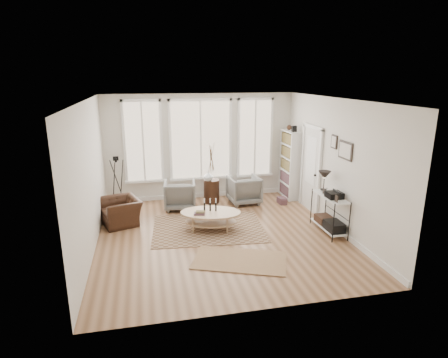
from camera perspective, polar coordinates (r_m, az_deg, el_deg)
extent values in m
plane|color=#9C714F|center=(8.23, -0.49, -8.58)|extent=(5.50, 5.50, 0.00)
plane|color=white|center=(7.53, -0.54, 12.00)|extent=(5.50, 5.50, 0.00)
cube|color=silver|center=(10.40, -3.58, 4.91)|extent=(5.20, 0.04, 2.90)
cube|color=silver|center=(5.22, 5.62, -6.08)|extent=(5.20, 0.04, 2.90)
cube|color=silver|center=(7.68, -19.87, 0.16)|extent=(0.04, 5.50, 2.90)
cube|color=silver|center=(8.65, 16.63, 2.09)|extent=(0.04, 5.50, 2.90)
cube|color=white|center=(10.74, -3.45, -2.41)|extent=(5.10, 0.04, 0.12)
cube|color=white|center=(9.05, 15.86, -6.50)|extent=(0.03, 5.40, 0.12)
cube|color=tan|center=(10.35, -3.58, 5.98)|extent=(1.60, 0.03, 2.10)
cube|color=tan|center=(10.24, -12.23, 5.55)|extent=(0.90, 0.03, 2.10)
cube|color=tan|center=(10.68, 4.71, 6.26)|extent=(0.90, 0.03, 2.10)
cube|color=white|center=(10.33, -3.57, 5.96)|extent=(1.74, 0.06, 2.24)
cube|color=white|center=(10.22, -12.23, 5.53)|extent=(1.04, 0.06, 2.24)
cube|color=white|center=(10.67, 4.74, 6.24)|extent=(1.04, 0.06, 2.24)
cube|color=white|center=(10.54, -3.45, 0.14)|extent=(4.10, 0.12, 0.06)
cube|color=silver|center=(9.72, 13.12, 1.36)|extent=(0.04, 0.88, 2.10)
cube|color=white|center=(9.66, 13.11, 2.79)|extent=(0.01, 0.55, 1.20)
cube|color=white|center=(9.29, 14.30, 0.62)|extent=(0.06, 0.08, 2.18)
cube|color=white|center=(10.15, 11.89, 2.02)|extent=(0.06, 0.08, 2.18)
cube|color=white|center=(9.51, 13.44, 7.73)|extent=(0.06, 1.06, 0.08)
sphere|color=black|center=(9.43, 13.70, 0.56)|extent=(0.06, 0.06, 0.06)
cube|color=white|center=(10.27, 10.80, 1.67)|extent=(0.30, 0.03, 1.90)
cube|color=white|center=(11.01, 9.17, 2.68)|extent=(0.30, 0.03, 1.90)
cube|color=white|center=(10.70, 10.70, 2.23)|extent=(0.02, 0.85, 1.90)
cube|color=white|center=(10.64, 9.96, 2.19)|extent=(0.30, 0.81, 1.90)
cube|color=brown|center=(10.64, 9.96, 2.19)|extent=(0.24, 0.75, 1.76)
cube|color=black|center=(10.27, 10.64, 7.53)|extent=(0.12, 0.10, 0.16)
sphere|color=#341D12|center=(10.60, 9.91, 7.75)|extent=(0.14, 0.14, 0.14)
cube|color=white|center=(8.69, 15.60, -6.99)|extent=(0.37, 1.07, 0.03)
cube|color=white|center=(8.45, 15.95, -2.60)|extent=(0.37, 1.07, 0.02)
cylinder|color=black|center=(8.07, 16.35, -6.50)|extent=(0.02, 0.02, 0.85)
cylinder|color=black|center=(8.24, 18.57, -6.22)|extent=(0.02, 0.02, 0.85)
cylinder|color=black|center=(8.95, 13.17, -4.07)|extent=(0.02, 0.02, 0.85)
cylinder|color=black|center=(9.10, 15.23, -3.87)|extent=(0.02, 0.02, 0.85)
cylinder|color=black|center=(8.73, 14.91, -1.56)|extent=(0.14, 0.14, 0.02)
cylinder|color=black|center=(8.69, 14.98, -0.68)|extent=(0.02, 0.02, 0.30)
cone|color=black|center=(8.64, 15.07, 0.59)|extent=(0.28, 0.28, 0.18)
cube|color=black|center=(8.30, 16.47, -2.35)|extent=(0.32, 0.30, 0.13)
cube|color=black|center=(8.45, 16.44, -6.91)|extent=(0.32, 0.45, 0.20)
cube|color=#341D12|center=(8.84, 14.99, -5.93)|extent=(0.32, 0.40, 0.16)
cube|color=black|center=(8.03, 16.75, -2.91)|extent=(0.02, 0.10, 0.14)
cube|color=black|center=(8.49, 15.02, -1.86)|extent=(0.02, 0.10, 0.12)
cube|color=black|center=(8.22, 18.04, 4.15)|extent=(0.03, 0.52, 0.38)
cube|color=white|center=(8.21, 17.95, 4.15)|extent=(0.01, 0.44, 0.30)
cube|color=black|center=(8.63, 16.45, 5.47)|extent=(0.03, 0.24, 0.30)
cube|color=white|center=(8.62, 16.36, 5.47)|extent=(0.01, 0.18, 0.24)
cube|color=brown|center=(8.59, -2.40, -7.50)|extent=(2.62, 2.06, 0.01)
cube|color=brown|center=(7.20, 2.42, -12.23)|extent=(1.95, 1.52, 0.01)
ellipsoid|color=tan|center=(8.46, -2.03, -6.50)|extent=(1.29, 0.97, 0.03)
ellipsoid|color=tan|center=(8.38, -2.05, -5.15)|extent=(1.50, 1.14, 0.04)
cylinder|color=tan|center=(8.21, -4.35, -7.24)|extent=(0.04, 0.04, 0.38)
cylinder|color=tan|center=(8.33, 0.77, -6.84)|extent=(0.04, 0.04, 0.38)
cylinder|color=tan|center=(8.60, -4.75, -6.15)|extent=(0.04, 0.04, 0.38)
cylinder|color=tan|center=(8.72, 0.14, -5.79)|extent=(0.04, 0.04, 0.38)
cylinder|color=black|center=(8.37, -2.99, -4.33)|extent=(0.04, 0.04, 0.19)
cylinder|color=black|center=(8.39, -2.12, -4.27)|extent=(0.04, 0.04, 0.19)
cylinder|color=black|center=(8.41, -1.26, -4.21)|extent=(0.04, 0.04, 0.19)
cube|color=#354A24|center=(8.24, -3.69, -5.16)|extent=(0.23, 0.17, 0.06)
imported|color=slate|center=(9.79, -6.73, -2.39)|extent=(0.87, 0.89, 0.74)
imported|color=slate|center=(10.14, 3.05, -1.63)|extent=(0.86, 0.88, 0.75)
cylinder|color=#341D12|center=(10.20, -1.92, -1.84)|extent=(0.42, 0.42, 0.64)
imported|color=silver|center=(9.99, -2.40, 0.46)|extent=(0.32, 0.32, 0.26)
imported|color=#341D12|center=(9.08, -15.46, -4.77)|extent=(1.14, 1.07, 0.60)
cylinder|color=black|center=(9.87, -16.15, 2.65)|extent=(0.06, 0.06, 0.06)
cube|color=black|center=(9.86, -16.18, 3.03)|extent=(0.15, 0.11, 0.10)
cylinder|color=black|center=(9.78, -16.21, 2.94)|extent=(0.06, 0.08, 0.06)
cube|color=brown|center=(10.29, 8.82, -3.24)|extent=(0.22, 0.28, 0.17)
cube|color=brown|center=(10.24, 8.93, -3.40)|extent=(0.18, 0.23, 0.15)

